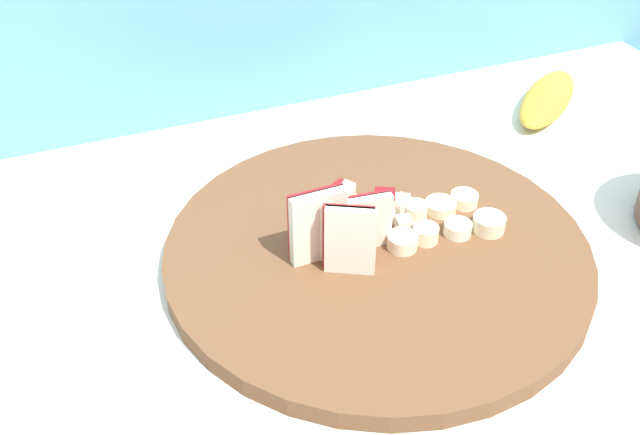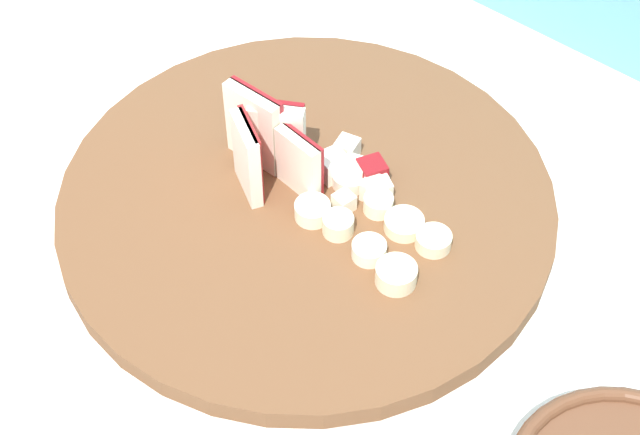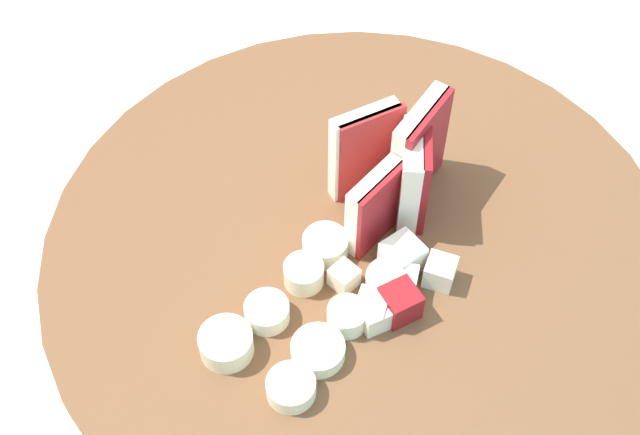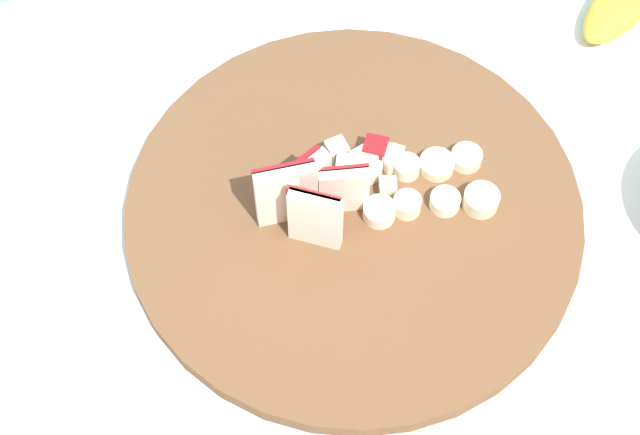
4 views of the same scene
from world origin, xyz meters
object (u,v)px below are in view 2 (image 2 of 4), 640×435
Objects in this scene: cutting_board at (307,202)px; banana_slice_rows at (373,228)px; apple_wedge_fan at (267,143)px; apple_dice_pile at (356,173)px.

banana_slice_rows is (0.06, 0.00, 0.02)m from cutting_board.
apple_wedge_fan reaches higher than cutting_board.
apple_wedge_fan is (-0.04, -0.00, 0.04)m from cutting_board.
banana_slice_rows is (0.10, 0.00, -0.02)m from apple_wedge_fan.
apple_wedge_fan reaches higher than banana_slice_rows.
cutting_board is at bearing -177.37° from banana_slice_rows.
cutting_board is 0.06m from banana_slice_rows.
banana_slice_rows is at bearing 2.11° from apple_wedge_fan.
apple_dice_pile is (0.06, 0.04, -0.02)m from apple_wedge_fan.
apple_wedge_fan is at bearing -148.11° from apple_dice_pile.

